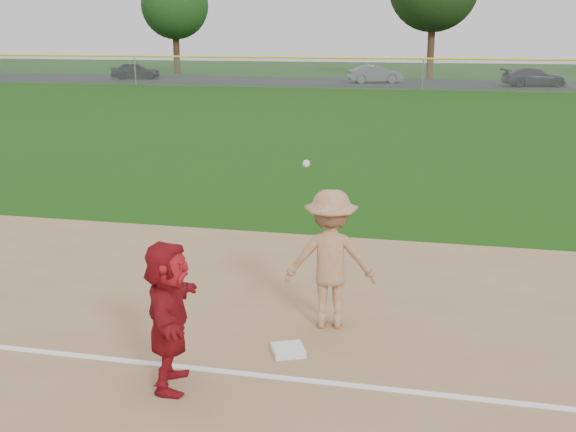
% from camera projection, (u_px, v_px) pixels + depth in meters
% --- Properties ---
extents(ground, '(160.00, 160.00, 0.00)m').
position_uv_depth(ground, '(261.00, 346.00, 8.98)').
color(ground, '#17420C').
rests_on(ground, ground).
extents(foul_line, '(60.00, 0.10, 0.01)m').
position_uv_depth(foul_line, '(242.00, 373.00, 8.22)').
color(foul_line, white).
rests_on(foul_line, infield_dirt).
extents(parking_asphalt, '(120.00, 10.00, 0.01)m').
position_uv_depth(parking_asphalt, '(426.00, 84.00, 52.35)').
color(parking_asphalt, black).
rests_on(parking_asphalt, ground).
extents(first_base, '(0.49, 0.49, 0.08)m').
position_uv_depth(first_base, '(288.00, 350.00, 8.73)').
color(first_base, white).
rests_on(first_base, infield_dirt).
extents(base_runner, '(0.87, 1.62, 1.67)m').
position_uv_depth(base_runner, '(169.00, 315.00, 7.74)').
color(base_runner, maroon).
rests_on(base_runner, infield_dirt).
extents(car_left, '(4.06, 2.41, 1.30)m').
position_uv_depth(car_left, '(136.00, 71.00, 56.97)').
color(car_left, black).
rests_on(car_left, parking_asphalt).
extents(car_mid, '(4.13, 2.61, 1.29)m').
position_uv_depth(car_mid, '(375.00, 74.00, 52.69)').
color(car_mid, '#585B60').
rests_on(car_mid, parking_asphalt).
extents(car_right, '(4.64, 2.84, 1.26)m').
position_uv_depth(car_right, '(534.00, 77.00, 49.40)').
color(car_right, black).
rests_on(car_right, parking_asphalt).
extents(first_base_play, '(1.28, 0.87, 2.28)m').
position_uv_depth(first_base_play, '(330.00, 259.00, 9.35)').
color(first_base_play, '#949496').
rests_on(first_base_play, infield_dirt).
extents(outfield_fence, '(110.00, 0.12, 110.00)m').
position_uv_depth(outfield_fence, '(424.00, 59.00, 46.21)').
color(outfield_fence, '#999EA0').
rests_on(outfield_fence, ground).
extents(tree_1, '(5.80, 5.80, 8.75)m').
position_uv_depth(tree_1, '(175.00, 5.00, 62.30)').
color(tree_1, '#372014').
rests_on(tree_1, ground).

